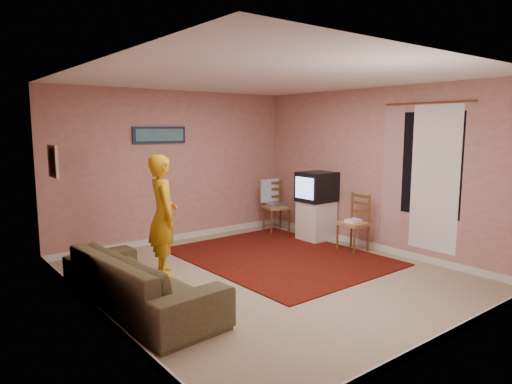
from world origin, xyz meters
TOP-DOWN VIEW (x-y plane):
  - ground at (0.00, 0.00)m, footprint 5.00×5.00m
  - wall_back at (0.00, 2.50)m, footprint 4.50×0.02m
  - wall_front at (0.00, -2.50)m, footprint 4.50×0.02m
  - wall_left at (-2.25, 0.00)m, footprint 0.02×5.00m
  - wall_right at (2.25, 0.00)m, footprint 0.02×5.00m
  - ceiling at (0.00, 0.00)m, footprint 4.50×5.00m
  - baseboard_back at (0.00, 2.49)m, footprint 4.50×0.02m
  - baseboard_front at (0.00, -2.49)m, footprint 4.50×0.02m
  - baseboard_left at (-2.24, 0.00)m, footprint 0.02×5.00m
  - baseboard_right at (2.24, 0.00)m, footprint 0.02×5.00m
  - window at (2.24, -0.90)m, footprint 0.01×1.10m
  - curtain_sheer at (2.23, -1.05)m, footprint 0.01×0.75m
  - curtain_floral at (2.21, -0.35)m, footprint 0.01×0.35m
  - curtain_rod at (2.20, -0.90)m, footprint 0.02×1.40m
  - picture_back at (-0.30, 2.47)m, footprint 0.95×0.04m
  - picture_left at (-2.22, 1.60)m, footprint 0.04×0.38m
  - area_rug at (0.72, 0.57)m, footprint 2.53×3.14m
  - tv_cabinet at (1.95, 1.00)m, footprint 0.54×0.49m
  - crt_tv at (1.94, 1.00)m, footprint 0.61×0.54m
  - chair_a at (1.84, 1.96)m, footprint 0.51×0.50m
  - dvd_player at (1.84, 1.96)m, footprint 0.39×0.32m
  - blue_throw at (1.84, 2.15)m, footprint 0.42×0.05m
  - chair_b at (1.90, 0.12)m, footprint 0.40×0.42m
  - game_console at (1.90, 0.12)m, footprint 0.24×0.18m
  - sofa at (-1.80, -0.02)m, footprint 1.06×2.27m
  - person at (-1.04, 0.92)m, footprint 0.53×0.68m

SIDE VIEW (x-z plane):
  - ground at x=0.00m, z-range 0.00..0.00m
  - area_rug at x=0.72m, z-range 0.00..0.02m
  - baseboard_back at x=0.00m, z-range 0.00..0.10m
  - baseboard_front at x=0.00m, z-range 0.00..0.10m
  - baseboard_left at x=-2.24m, z-range 0.00..0.10m
  - baseboard_right at x=2.24m, z-range 0.00..0.10m
  - sofa at x=-1.80m, z-range 0.00..0.64m
  - tv_cabinet at x=1.95m, z-range 0.00..0.69m
  - game_console at x=1.90m, z-range 0.47..0.52m
  - dvd_player at x=1.84m, z-range 0.48..0.54m
  - chair_b at x=1.90m, z-range 0.31..0.81m
  - chair_a at x=1.84m, z-range 0.32..0.84m
  - blue_throw at x=1.84m, z-range 0.54..0.98m
  - person at x=-1.04m, z-range 0.00..1.63m
  - crt_tv at x=1.94m, z-range 0.69..1.20m
  - curtain_sheer at x=2.23m, z-range 0.20..2.30m
  - curtain_floral at x=2.21m, z-range 0.20..2.30m
  - wall_back at x=0.00m, z-range 0.00..2.60m
  - wall_front at x=0.00m, z-range 0.00..2.60m
  - wall_left at x=-2.25m, z-range 0.00..2.60m
  - wall_right at x=2.25m, z-range 0.00..2.60m
  - window at x=2.24m, z-range 0.70..2.20m
  - picture_left at x=-2.22m, z-range 1.34..1.76m
  - picture_back at x=-0.30m, z-range 1.71..1.99m
  - curtain_rod at x=2.20m, z-range 2.31..2.33m
  - ceiling at x=0.00m, z-range 2.59..2.61m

